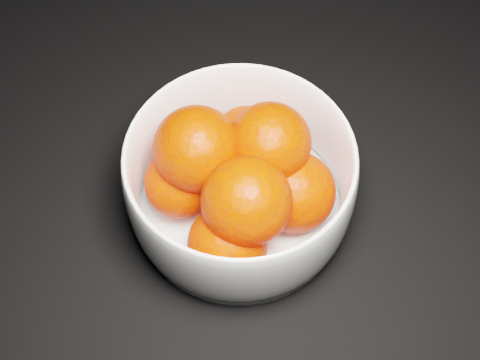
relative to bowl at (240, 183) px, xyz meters
The scene contains 3 objects.
ground 0.07m from the bowl, 160.45° to the left, with size 3.00×3.00×0.00m, color black.
bowl is the anchor object (origin of this frame).
orange_pile 0.02m from the bowl, 65.11° to the right, with size 0.17×0.17×0.12m.
Camera 1 is at (0.23, -0.29, 0.58)m, focal length 50.00 mm.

